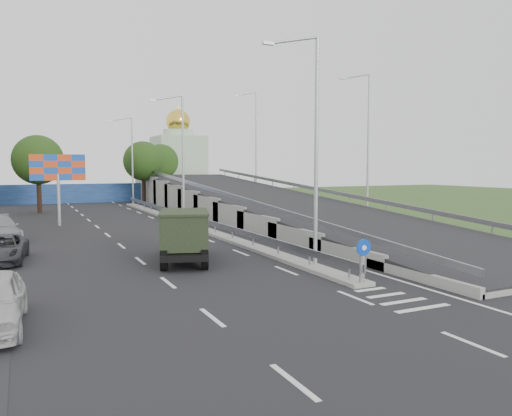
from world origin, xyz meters
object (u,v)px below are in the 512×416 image
sign_bollard (363,261)px  billboard (58,172)px  lamp_post_far (131,156)px  parked_car_c (0,249)px  dump_truck (185,233)px  lamp_post_near (313,139)px  church (179,161)px  lamp_post_mid (181,151)px

sign_bollard → billboard: billboard is taller
lamp_post_far → parked_car_c: lamp_post_far is taller
dump_truck → lamp_post_near: bearing=-24.7°
lamp_post_far → church: 17.15m
lamp_post_mid → dump_truck: size_ratio=1.67×
sign_bollard → dump_truck: (-4.51, 8.03, 0.35)m
lamp_post_far → dump_truck: size_ratio=1.67×
church → sign_bollard: bearing=-99.8°
church → parked_car_c: 51.95m
sign_bollard → lamp_post_mid: 24.30m
lamp_post_mid → dump_truck: bearing=-106.3°
parked_car_c → lamp_post_far: bearing=74.5°
church → billboard: 37.23m
billboard → parked_car_c: size_ratio=1.15×
lamp_post_far → dump_truck: (-4.62, -35.80, -4.42)m
sign_bollard → dump_truck: size_ratio=0.28×
lamp_post_far → parked_car_c: (-12.72, -32.53, -5.15)m
lamp_post_near → church: 54.90m
church → parked_car_c: bearing=-115.9°
lamp_post_near → dump_truck: (-4.62, 4.20, -4.42)m
lamp_post_mid → church: 35.41m
lamp_post_far → dump_truck: lamp_post_far is taller
sign_bollard → parked_car_c: 16.93m
lamp_post_mid → parked_car_c: size_ratio=2.11×
dump_truck → parked_car_c: 8.77m
lamp_post_mid → lamp_post_far: same height
church → dump_truck: church is taller
sign_bollard → billboard: 27.53m
sign_bollard → lamp_post_near: lamp_post_near is taller
lamp_post_near → church: church is taller
church → dump_truck: 52.01m
lamp_post_mid → sign_bollard: bearing=-90.3°
dump_truck → sign_bollard: bearing=-43.1°
sign_bollard → billboard: bearing=109.2°
lamp_post_near → parked_car_c: size_ratio=2.11×
lamp_post_mid → parked_car_c: 18.59m
billboard → dump_truck: (4.49, -17.80, -2.80)m
sign_bollard → church: bearing=80.2°
church → lamp_post_near: bearing=-100.4°
billboard → church: bearing=59.3°
lamp_post_mid → billboard: lamp_post_mid is taller
church → billboard: church is taller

